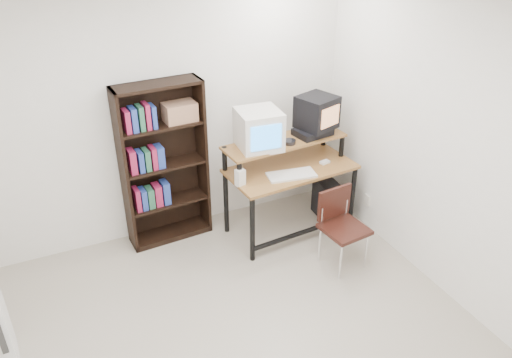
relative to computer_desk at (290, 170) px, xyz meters
name	(u,v)px	position (x,y,z in m)	size (l,w,h in m)	color
ceiling	(228,6)	(-1.20, -1.44, 1.90)	(4.00, 4.00, 0.01)	white
back_wall	(153,114)	(-1.20, 0.56, 0.60)	(4.00, 0.01, 2.60)	silver
right_wall	(470,160)	(0.80, -1.44, 0.60)	(0.01, 4.00, 2.60)	silver
computer_desk	(290,170)	(0.00, 0.00, 0.00)	(1.32, 0.74, 0.98)	olive
crt_monitor	(259,129)	(-0.30, 0.09, 0.46)	(0.43, 0.44, 0.38)	silver
vcr	(313,132)	(0.31, 0.10, 0.31)	(0.36, 0.26, 0.08)	black
crt_tv	(317,112)	(0.36, 0.13, 0.52)	(0.44, 0.43, 0.33)	black
cd_spindle	(290,142)	(0.00, 0.02, 0.30)	(0.12, 0.12, 0.05)	#26262B
keyboard	(291,176)	(-0.08, -0.18, 0.04)	(0.47, 0.21, 0.04)	silver
mousepad	(327,164)	(0.38, -0.09, 0.03)	(0.22, 0.18, 0.01)	black
mouse	(325,162)	(0.36, -0.08, 0.05)	(0.10, 0.06, 0.03)	white
desk_speaker	(240,178)	(-0.59, -0.12, 0.11)	(0.08, 0.07, 0.17)	silver
pc_tower	(329,201)	(0.49, -0.03, -0.49)	(0.20, 0.45, 0.42)	black
school_chair	(341,221)	(0.17, -0.71, -0.23)	(0.42, 0.42, 0.76)	black
bookshelf	(163,162)	(-1.18, 0.41, 0.16)	(0.84, 0.33, 1.65)	black
wall_outlet	(367,200)	(0.79, -0.29, -0.40)	(0.02, 0.08, 0.12)	beige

